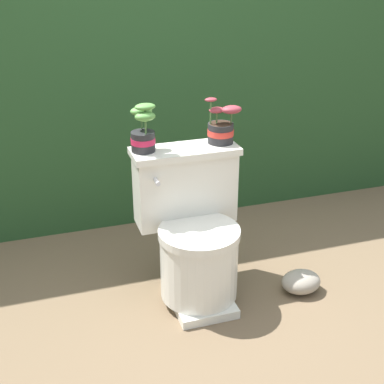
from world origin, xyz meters
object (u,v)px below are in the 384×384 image
at_px(garden_stone, 301,282).
at_px(toilet, 194,234).
at_px(potted_plant_midleft, 221,128).
at_px(potted_plant_left, 143,132).

bearing_deg(garden_stone, toilet, 162.13).
bearing_deg(potted_plant_midleft, garden_stone, -44.45).
bearing_deg(potted_plant_left, potted_plant_midleft, -0.17).
distance_m(toilet, potted_plant_left, 0.51).
distance_m(potted_plant_midleft, garden_stone, 0.82).
xyz_separation_m(potted_plant_midleft, garden_stone, (0.31, -0.30, -0.70)).
relative_size(toilet, potted_plant_left, 3.13).
height_order(potted_plant_left, garden_stone, potted_plant_left).
bearing_deg(toilet, potted_plant_midleft, 39.02).
distance_m(toilet, garden_stone, 0.57).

